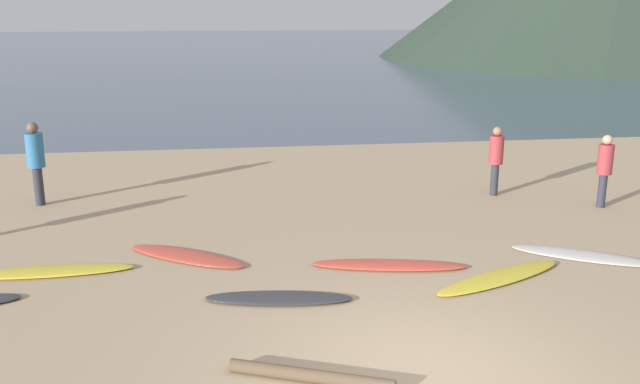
{
  "coord_description": "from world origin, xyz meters",
  "views": [
    {
      "loc": [
        -2.27,
        -7.13,
        4.24
      ],
      "look_at": [
        -0.39,
        6.25,
        0.6
      ],
      "focal_mm": 39.13,
      "sensor_mm": 36.0,
      "label": 1
    }
  ],
  "objects_px": {
    "surfboard_2": "(186,256)",
    "surfboard_5": "(500,277)",
    "surfboard_3": "(279,298)",
    "surfboard_6": "(583,256)",
    "surfboard_4": "(389,265)",
    "person_2": "(496,155)",
    "driftwood_log": "(311,376)",
    "person_1": "(36,157)",
    "person_0": "(605,165)",
    "surfboard_1": "(50,271)"
  },
  "relations": [
    {
      "from": "surfboard_6",
      "to": "person_2",
      "type": "bearing_deg",
      "value": 121.0
    },
    {
      "from": "surfboard_6",
      "to": "person_1",
      "type": "height_order",
      "value": "person_1"
    },
    {
      "from": "surfboard_4",
      "to": "driftwood_log",
      "type": "bearing_deg",
      "value": -105.89
    },
    {
      "from": "person_2",
      "to": "person_0",
      "type": "bearing_deg",
      "value": 3.64
    },
    {
      "from": "surfboard_5",
      "to": "surfboard_6",
      "type": "relative_size",
      "value": 1.09
    },
    {
      "from": "surfboard_2",
      "to": "surfboard_3",
      "type": "relative_size",
      "value": 1.08
    },
    {
      "from": "surfboard_2",
      "to": "person_1",
      "type": "height_order",
      "value": "person_1"
    },
    {
      "from": "surfboard_4",
      "to": "driftwood_log",
      "type": "xyz_separation_m",
      "value": [
        -1.75,
        -3.44,
        0.04
      ]
    },
    {
      "from": "surfboard_3",
      "to": "surfboard_4",
      "type": "height_order",
      "value": "surfboard_4"
    },
    {
      "from": "surfboard_6",
      "to": "surfboard_4",
      "type": "bearing_deg",
      "value": -148.94
    },
    {
      "from": "surfboard_3",
      "to": "person_1",
      "type": "bearing_deg",
      "value": 137.83
    },
    {
      "from": "surfboard_2",
      "to": "driftwood_log",
      "type": "xyz_separation_m",
      "value": [
        1.61,
        -4.36,
        0.04
      ]
    },
    {
      "from": "surfboard_2",
      "to": "surfboard_3",
      "type": "distance_m",
      "value": 2.47
    },
    {
      "from": "surfboard_4",
      "to": "person_2",
      "type": "bearing_deg",
      "value": 61.23
    },
    {
      "from": "surfboard_2",
      "to": "person_0",
      "type": "xyz_separation_m",
      "value": [
        8.75,
        1.96,
        0.89
      ]
    },
    {
      "from": "person_1",
      "to": "driftwood_log",
      "type": "height_order",
      "value": "person_1"
    },
    {
      "from": "driftwood_log",
      "to": "person_0",
      "type": "bearing_deg",
      "value": 41.53
    },
    {
      "from": "surfboard_5",
      "to": "driftwood_log",
      "type": "relative_size",
      "value": 1.33
    },
    {
      "from": "surfboard_4",
      "to": "surfboard_3",
      "type": "bearing_deg",
      "value": -139.37
    },
    {
      "from": "surfboard_2",
      "to": "person_2",
      "type": "distance_m",
      "value": 7.6
    },
    {
      "from": "surfboard_6",
      "to": "person_0",
      "type": "height_order",
      "value": "person_0"
    },
    {
      "from": "surfboard_1",
      "to": "surfboard_4",
      "type": "relative_size",
      "value": 1.04
    },
    {
      "from": "driftwood_log",
      "to": "surfboard_3",
      "type": "bearing_deg",
      "value": 94.26
    },
    {
      "from": "surfboard_3",
      "to": "surfboard_6",
      "type": "relative_size",
      "value": 0.9
    },
    {
      "from": "surfboard_1",
      "to": "person_2",
      "type": "distance_m",
      "value": 9.75
    },
    {
      "from": "surfboard_3",
      "to": "driftwood_log",
      "type": "xyz_separation_m",
      "value": [
        0.18,
        -2.35,
        0.04
      ]
    },
    {
      "from": "surfboard_6",
      "to": "person_0",
      "type": "relative_size",
      "value": 1.53
    },
    {
      "from": "surfboard_3",
      "to": "surfboard_4",
      "type": "xyz_separation_m",
      "value": [
        1.93,
        1.09,
        0.0
      ]
    },
    {
      "from": "person_2",
      "to": "person_1",
      "type": "bearing_deg",
      "value": -146.32
    },
    {
      "from": "surfboard_6",
      "to": "surfboard_3",
      "type": "bearing_deg",
      "value": -137.4
    },
    {
      "from": "surfboard_2",
      "to": "surfboard_5",
      "type": "bearing_deg",
      "value": 15.89
    },
    {
      "from": "surfboard_2",
      "to": "surfboard_5",
      "type": "height_order",
      "value": "surfboard_5"
    },
    {
      "from": "surfboard_5",
      "to": "person_1",
      "type": "height_order",
      "value": "person_1"
    },
    {
      "from": "surfboard_6",
      "to": "person_2",
      "type": "distance_m",
      "value": 4.25
    },
    {
      "from": "surfboard_6",
      "to": "person_1",
      "type": "distance_m",
      "value": 11.23
    },
    {
      "from": "person_1",
      "to": "person_2",
      "type": "xyz_separation_m",
      "value": [
        10.14,
        -0.59,
        -0.14
      ]
    },
    {
      "from": "driftwood_log",
      "to": "person_1",
      "type": "bearing_deg",
      "value": 121.07
    },
    {
      "from": "surfboard_2",
      "to": "person_1",
      "type": "xyz_separation_m",
      "value": [
        -3.31,
        3.81,
        1.04
      ]
    },
    {
      "from": "person_1",
      "to": "driftwood_log",
      "type": "distance_m",
      "value": 9.6
    },
    {
      "from": "surfboard_2",
      "to": "surfboard_6",
      "type": "bearing_deg",
      "value": 26.94
    },
    {
      "from": "surfboard_3",
      "to": "surfboard_4",
      "type": "bearing_deg",
      "value": 38.17
    },
    {
      "from": "surfboard_2",
      "to": "surfboard_3",
      "type": "xyz_separation_m",
      "value": [
        1.44,
        -2.01,
        0.0
      ]
    },
    {
      "from": "surfboard_6",
      "to": "person_2",
      "type": "height_order",
      "value": "person_2"
    },
    {
      "from": "surfboard_5",
      "to": "person_1",
      "type": "bearing_deg",
      "value": 121.18
    },
    {
      "from": "person_0",
      "to": "person_2",
      "type": "distance_m",
      "value": 2.3
    },
    {
      "from": "person_1",
      "to": "driftwood_log",
      "type": "relative_size",
      "value": 0.92
    },
    {
      "from": "person_0",
      "to": "surfboard_1",
      "type": "bearing_deg",
      "value": 131.4
    },
    {
      "from": "surfboard_4",
      "to": "surfboard_5",
      "type": "bearing_deg",
      "value": -14.53
    },
    {
      "from": "surfboard_1",
      "to": "surfboard_3",
      "type": "height_order",
      "value": "same"
    },
    {
      "from": "surfboard_2",
      "to": "surfboard_5",
      "type": "relative_size",
      "value": 0.89
    }
  ]
}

